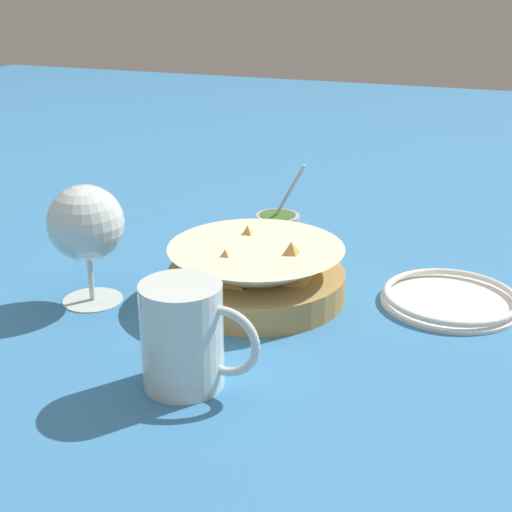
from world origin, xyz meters
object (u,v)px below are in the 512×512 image
food_basket (256,274)px  side_plate (450,298)px  wine_glass (86,226)px  beer_mug (184,339)px  sauce_cup (278,226)px

food_basket → side_plate: 0.25m
wine_glass → beer_mug: wine_glass is taller
sauce_cup → beer_mug: size_ratio=1.02×
side_plate → wine_glass: bearing=-159.3°
sauce_cup → food_basket: bearing=-77.2°
beer_mug → side_plate: size_ratio=0.71×
food_basket → sauce_cup: bearing=102.8°
wine_glass → side_plate: 0.46m
side_plate → beer_mug: bearing=-127.1°
food_basket → beer_mug: beer_mug is taller
food_basket → side_plate: (0.23, 0.07, -0.02)m
wine_glass → side_plate: wine_glass is taller
food_basket → beer_mug: 0.22m
beer_mug → food_basket: bearing=93.2°
food_basket → sauce_cup: (-0.05, 0.20, -0.01)m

